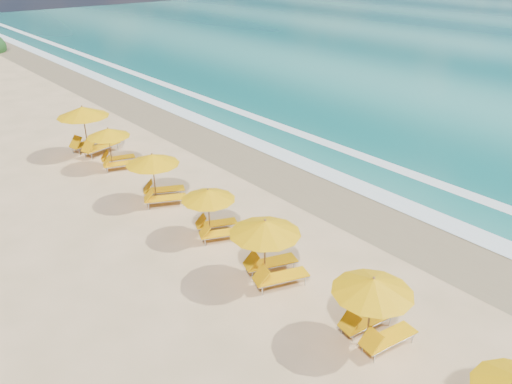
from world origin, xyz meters
name	(u,v)px	position (x,y,z in m)	size (l,w,h in m)	color
ground	(256,219)	(0.00, 0.00, 0.00)	(160.00, 160.00, 0.00)	#D9B17F
wet_sand	(325,191)	(4.00, 0.00, 0.01)	(4.00, 160.00, 0.01)	#85734F
surf_foam	(365,175)	(6.70, 0.00, 0.03)	(4.00, 160.00, 0.01)	white
station_1	(375,305)	(-2.02, -7.36, 1.23)	(2.58, 2.44, 2.20)	olive
station_2	(270,246)	(-2.28, -3.43, 1.28)	(2.92, 2.86, 2.29)	olive
station_3	(213,210)	(-2.05, -0.01, 1.12)	(2.61, 2.59, 2.00)	olive
station_4	(158,175)	(-2.13, 3.79, 1.25)	(2.95, 2.95, 2.23)	olive
station_5	(113,145)	(-1.90, 8.45, 1.17)	(2.64, 2.57, 2.08)	olive
station_6	(88,126)	(-2.01, 11.01, 1.47)	(3.23, 3.11, 2.63)	olive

